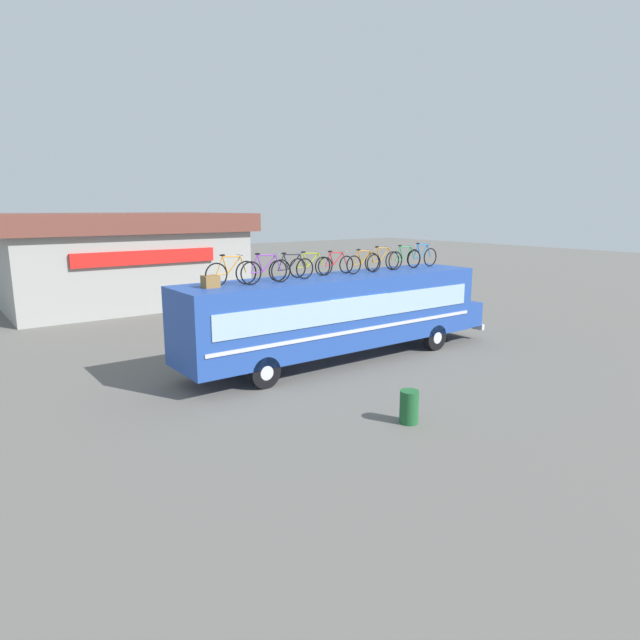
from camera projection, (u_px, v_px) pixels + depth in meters
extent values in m
plane|color=#605E59|center=(337.00, 361.00, 19.61)|extent=(120.00, 120.00, 0.00)
cube|color=#23479E|center=(337.00, 311.00, 19.24)|extent=(11.77, 2.42, 2.47)
cube|color=#23479E|center=(454.00, 311.00, 23.10)|extent=(0.93, 2.23, 0.97)
cube|color=#99B7C6|center=(360.00, 308.00, 18.22)|extent=(10.83, 0.04, 0.77)
cube|color=#99B7C6|center=(317.00, 299.00, 20.15)|extent=(10.83, 0.04, 0.77)
cube|color=silver|center=(359.00, 330.00, 18.38)|extent=(11.30, 0.03, 0.12)
cube|color=silver|center=(317.00, 319.00, 20.31)|extent=(11.30, 0.03, 0.12)
cube|color=silver|center=(461.00, 323.00, 23.52)|extent=(0.16, 2.30, 0.24)
cylinder|color=black|center=(435.00, 337.00, 21.01)|extent=(1.00, 0.28, 1.00)
cylinder|color=silver|center=(435.00, 337.00, 21.01)|extent=(0.45, 0.30, 0.45)
cylinder|color=black|center=(396.00, 328.00, 22.69)|extent=(1.00, 0.28, 1.00)
cylinder|color=silver|center=(396.00, 328.00, 22.69)|extent=(0.45, 0.30, 0.45)
cylinder|color=black|center=(265.00, 372.00, 16.54)|extent=(1.00, 0.28, 1.00)
cylinder|color=silver|center=(265.00, 372.00, 16.54)|extent=(0.45, 0.30, 0.45)
cylinder|color=black|center=(232.00, 357.00, 18.23)|extent=(1.00, 0.28, 1.00)
cylinder|color=silver|center=(232.00, 357.00, 18.23)|extent=(0.45, 0.30, 0.45)
cube|color=olive|center=(210.00, 282.00, 16.16)|extent=(0.46, 0.41, 0.36)
torus|color=black|center=(216.00, 275.00, 16.21)|extent=(0.74, 0.04, 0.74)
torus|color=black|center=(246.00, 273.00, 16.80)|extent=(0.74, 0.04, 0.74)
cylinder|color=orange|center=(225.00, 265.00, 16.33)|extent=(0.20, 0.04, 0.53)
cylinder|color=orange|center=(234.00, 265.00, 16.52)|extent=(0.47, 0.04, 0.51)
cylinder|color=orange|center=(232.00, 257.00, 16.42)|extent=(0.61, 0.04, 0.07)
cylinder|color=orange|center=(222.00, 274.00, 16.32)|extent=(0.39, 0.03, 0.05)
cylinder|color=orange|center=(219.00, 266.00, 16.23)|extent=(0.25, 0.03, 0.55)
cylinder|color=orange|center=(243.00, 265.00, 16.70)|extent=(0.21, 0.03, 0.51)
cylinder|color=silver|center=(240.00, 255.00, 16.59)|extent=(0.03, 0.44, 0.03)
ellipsoid|color=black|center=(222.00, 255.00, 16.23)|extent=(0.20, 0.08, 0.06)
torus|color=black|center=(251.00, 273.00, 16.66)|extent=(0.74, 0.04, 0.74)
torus|color=black|center=(281.00, 271.00, 17.29)|extent=(0.74, 0.04, 0.74)
cylinder|color=purple|center=(260.00, 263.00, 16.79)|extent=(0.21, 0.04, 0.53)
cylinder|color=purple|center=(269.00, 263.00, 16.99)|extent=(0.50, 0.04, 0.51)
cylinder|color=purple|center=(267.00, 255.00, 16.88)|extent=(0.65, 0.04, 0.07)
cylinder|color=purple|center=(257.00, 272.00, 16.78)|extent=(0.41, 0.03, 0.05)
cylinder|color=purple|center=(254.00, 264.00, 16.67)|extent=(0.27, 0.03, 0.55)
cylinder|color=purple|center=(278.00, 263.00, 17.18)|extent=(0.23, 0.03, 0.51)
cylinder|color=silver|center=(275.00, 254.00, 17.07)|extent=(0.03, 0.44, 0.03)
ellipsoid|color=black|center=(257.00, 254.00, 16.68)|extent=(0.20, 0.08, 0.06)
torus|color=black|center=(278.00, 271.00, 17.49)|extent=(0.70, 0.04, 0.70)
torus|color=black|center=(305.00, 269.00, 18.10)|extent=(0.70, 0.04, 0.70)
cylinder|color=black|center=(286.00, 262.00, 17.62)|extent=(0.20, 0.04, 0.50)
cylinder|color=black|center=(294.00, 262.00, 17.81)|extent=(0.49, 0.04, 0.48)
cylinder|color=black|center=(292.00, 255.00, 17.71)|extent=(0.63, 0.04, 0.07)
cylinder|color=black|center=(283.00, 270.00, 17.60)|extent=(0.40, 0.03, 0.05)
cylinder|color=black|center=(281.00, 263.00, 17.50)|extent=(0.26, 0.03, 0.52)
cylinder|color=black|center=(302.00, 262.00, 18.00)|extent=(0.22, 0.03, 0.49)
cylinder|color=silver|center=(300.00, 253.00, 17.89)|extent=(0.03, 0.44, 0.03)
ellipsoid|color=black|center=(284.00, 253.00, 17.51)|extent=(0.20, 0.08, 0.06)
torus|color=black|center=(298.00, 268.00, 18.40)|extent=(0.67, 0.04, 0.67)
torus|color=black|center=(323.00, 266.00, 19.02)|extent=(0.67, 0.04, 0.67)
cylinder|color=#B2B20C|center=(305.00, 260.00, 18.53)|extent=(0.20, 0.04, 0.48)
cylinder|color=#B2B20C|center=(313.00, 260.00, 18.72)|extent=(0.49, 0.04, 0.46)
cylinder|color=#B2B20C|center=(311.00, 253.00, 18.62)|extent=(0.64, 0.04, 0.07)
cylinder|color=#B2B20C|center=(303.00, 267.00, 18.51)|extent=(0.41, 0.03, 0.05)
cylinder|color=#B2B20C|center=(301.00, 261.00, 18.41)|extent=(0.26, 0.03, 0.50)
cylinder|color=#B2B20C|center=(321.00, 260.00, 18.91)|extent=(0.22, 0.03, 0.47)
cylinder|color=silver|center=(318.00, 252.00, 18.80)|extent=(0.03, 0.44, 0.03)
ellipsoid|color=black|center=(303.00, 252.00, 18.43)|extent=(0.20, 0.08, 0.06)
torus|color=black|center=(325.00, 266.00, 19.11)|extent=(0.65, 0.04, 0.65)
torus|color=black|center=(346.00, 264.00, 19.67)|extent=(0.65, 0.04, 0.65)
cylinder|color=red|center=(332.00, 259.00, 19.23)|extent=(0.19, 0.04, 0.46)
cylinder|color=red|center=(338.00, 259.00, 19.40)|extent=(0.45, 0.04, 0.44)
cylinder|color=red|center=(336.00, 253.00, 19.31)|extent=(0.58, 0.04, 0.07)
cylinder|color=red|center=(329.00, 266.00, 19.22)|extent=(0.37, 0.03, 0.05)
cylinder|color=red|center=(328.00, 259.00, 19.13)|extent=(0.24, 0.03, 0.48)
cylinder|color=red|center=(345.00, 259.00, 19.58)|extent=(0.20, 0.03, 0.45)
cylinder|color=silver|center=(343.00, 251.00, 19.47)|extent=(0.03, 0.44, 0.03)
ellipsoid|color=black|center=(330.00, 251.00, 19.13)|extent=(0.20, 0.08, 0.06)
torus|color=black|center=(354.00, 265.00, 19.42)|extent=(0.67, 0.04, 0.67)
torus|color=black|center=(374.00, 263.00, 19.98)|extent=(0.67, 0.04, 0.67)
cylinder|color=orange|center=(360.00, 257.00, 19.54)|extent=(0.19, 0.04, 0.48)
cylinder|color=orange|center=(366.00, 257.00, 19.71)|extent=(0.45, 0.04, 0.46)
cylinder|color=orange|center=(365.00, 251.00, 19.61)|extent=(0.58, 0.04, 0.07)
cylinder|color=orange|center=(358.00, 264.00, 19.52)|extent=(0.37, 0.03, 0.05)
cylinder|color=orange|center=(356.00, 258.00, 19.43)|extent=(0.24, 0.03, 0.50)
cylinder|color=orange|center=(372.00, 257.00, 19.88)|extent=(0.20, 0.03, 0.47)
cylinder|color=silver|center=(371.00, 250.00, 19.78)|extent=(0.03, 0.44, 0.03)
ellipsoid|color=black|center=(358.00, 250.00, 19.44)|extent=(0.20, 0.08, 0.06)
torus|color=black|center=(372.00, 262.00, 20.19)|extent=(0.71, 0.04, 0.71)
torus|color=black|center=(392.00, 261.00, 20.79)|extent=(0.71, 0.04, 0.71)
cylinder|color=orange|center=(378.00, 254.00, 20.31)|extent=(0.20, 0.04, 0.51)
cylinder|color=orange|center=(385.00, 255.00, 20.50)|extent=(0.48, 0.04, 0.49)
cylinder|color=orange|center=(383.00, 248.00, 20.40)|extent=(0.62, 0.04, 0.07)
cylinder|color=orange|center=(376.00, 262.00, 20.30)|extent=(0.40, 0.03, 0.05)
cylinder|color=orange|center=(375.00, 255.00, 20.20)|extent=(0.25, 0.03, 0.53)
cylinder|color=orange|center=(391.00, 254.00, 20.69)|extent=(0.22, 0.03, 0.50)
cylinder|color=silver|center=(389.00, 247.00, 20.58)|extent=(0.03, 0.44, 0.03)
ellipsoid|color=black|center=(377.00, 247.00, 20.21)|extent=(0.20, 0.08, 0.06)
torus|color=black|center=(395.00, 261.00, 20.79)|extent=(0.71, 0.04, 0.71)
torus|color=black|center=(414.00, 259.00, 21.39)|extent=(0.71, 0.04, 0.71)
cylinder|color=green|center=(401.00, 253.00, 20.91)|extent=(0.20, 0.04, 0.51)
cylinder|color=green|center=(407.00, 253.00, 21.10)|extent=(0.48, 0.04, 0.49)
cylinder|color=green|center=(406.00, 247.00, 21.00)|extent=(0.62, 0.04, 0.07)
cylinder|color=green|center=(399.00, 260.00, 20.90)|extent=(0.39, 0.03, 0.05)
cylinder|color=green|center=(398.00, 254.00, 20.80)|extent=(0.25, 0.03, 0.53)
cylinder|color=green|center=(413.00, 253.00, 21.28)|extent=(0.21, 0.03, 0.50)
cylinder|color=silver|center=(411.00, 246.00, 21.17)|extent=(0.03, 0.44, 0.03)
ellipsoid|color=black|center=(400.00, 246.00, 20.81)|extent=(0.20, 0.08, 0.06)
torus|color=black|center=(414.00, 258.00, 21.50)|extent=(0.74, 0.04, 0.74)
torus|color=black|center=(430.00, 257.00, 22.06)|extent=(0.74, 0.04, 0.74)
cylinder|color=#197FDB|center=(419.00, 251.00, 21.61)|extent=(0.19, 0.04, 0.53)
cylinder|color=#197FDB|center=(424.00, 251.00, 21.78)|extent=(0.45, 0.04, 0.51)
cylinder|color=#197FDB|center=(423.00, 245.00, 21.68)|extent=(0.58, 0.04, 0.07)
cylinder|color=#197FDB|center=(417.00, 258.00, 21.60)|extent=(0.36, 0.03, 0.05)
cylinder|color=#197FDB|center=(416.00, 251.00, 21.51)|extent=(0.24, 0.03, 0.55)
cylinder|color=#197FDB|center=(429.00, 251.00, 21.96)|extent=(0.20, 0.03, 0.52)
cylinder|color=silver|center=(428.00, 244.00, 21.84)|extent=(0.03, 0.44, 0.03)
ellipsoid|color=black|center=(418.00, 243.00, 21.50)|extent=(0.20, 0.08, 0.06)
cube|color=#9E9E99|center=(119.00, 267.00, 31.33)|extent=(12.13, 9.25, 4.12)
cube|color=brown|center=(116.00, 222.00, 30.81)|extent=(13.10, 9.99, 1.00)
cube|color=red|center=(147.00, 257.00, 27.43)|extent=(7.28, 0.16, 0.70)
cylinder|color=#1E592D|center=(409.00, 407.00, 13.84)|extent=(0.48, 0.48, 0.86)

